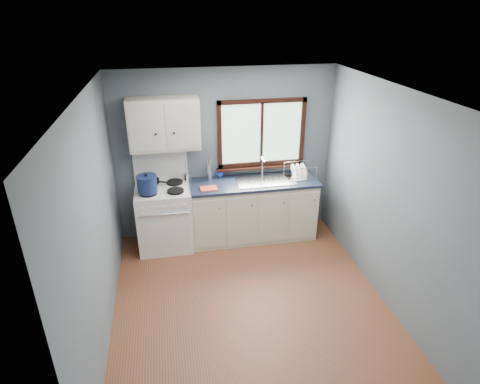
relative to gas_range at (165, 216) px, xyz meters
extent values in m
cube|color=brown|center=(0.95, -1.47, -0.50)|extent=(3.20, 3.60, 0.02)
cube|color=white|center=(0.95, -1.47, 2.02)|extent=(3.20, 3.60, 0.02)
cube|color=slate|center=(0.95, 0.34, 0.76)|extent=(3.20, 0.02, 2.50)
cube|color=slate|center=(0.95, -3.28, 0.76)|extent=(3.20, 0.02, 2.50)
cube|color=slate|center=(-0.66, -1.47, 0.76)|extent=(0.02, 3.60, 2.50)
cube|color=slate|center=(2.56, -1.47, 0.76)|extent=(0.02, 3.60, 2.50)
cube|color=white|center=(0.00, -0.01, -0.03)|extent=(0.76, 0.65, 0.92)
cube|color=white|center=(0.00, 0.30, 0.65)|extent=(0.76, 0.05, 0.44)
cube|color=silver|center=(0.00, -0.01, 0.43)|extent=(0.72, 0.59, 0.01)
cylinder|color=black|center=(-0.18, -0.16, 0.45)|extent=(0.23, 0.23, 0.03)
cylinder|color=black|center=(0.18, -0.16, 0.45)|extent=(0.23, 0.23, 0.03)
cylinder|color=black|center=(-0.18, 0.14, 0.45)|extent=(0.23, 0.23, 0.03)
cylinder|color=black|center=(0.18, 0.14, 0.45)|extent=(0.23, 0.23, 0.03)
cylinder|color=silver|center=(0.00, -0.35, 0.21)|extent=(0.66, 0.02, 0.02)
cube|color=silver|center=(0.00, -0.33, -0.09)|extent=(0.66, 0.01, 0.55)
cube|color=beige|center=(1.31, 0.02, -0.05)|extent=(1.85, 0.60, 0.88)
cube|color=black|center=(1.31, 0.04, -0.45)|extent=(1.85, 0.54, 0.08)
cube|color=black|center=(1.31, 0.02, 0.41)|extent=(1.89, 0.64, 0.04)
cube|color=silver|center=(1.49, 0.02, 0.43)|extent=(0.84, 0.46, 0.01)
cube|color=silver|center=(1.29, 0.02, 0.36)|extent=(0.36, 0.40, 0.14)
cube|color=silver|center=(1.69, 0.02, 0.36)|extent=(0.36, 0.40, 0.14)
cylinder|color=silver|center=(1.49, 0.22, 0.57)|extent=(0.02, 0.02, 0.28)
cylinder|color=silver|center=(1.49, 0.15, 0.70)|extent=(0.02, 0.16, 0.02)
sphere|color=silver|center=(1.49, 0.22, 0.71)|extent=(0.04, 0.04, 0.04)
cube|color=#9EC6A8|center=(1.49, 0.32, 1.06)|extent=(1.22, 0.01, 0.92)
cube|color=black|center=(1.49, 0.30, 1.53)|extent=(1.30, 0.05, 0.06)
cube|color=black|center=(1.49, 0.30, 0.59)|extent=(1.30, 0.05, 0.06)
cube|color=black|center=(0.87, 0.30, 1.06)|extent=(0.06, 0.05, 1.00)
cube|color=black|center=(2.10, 0.30, 1.06)|extent=(0.06, 0.05, 1.00)
cube|color=black|center=(1.49, 0.30, 1.06)|extent=(0.03, 0.05, 0.92)
cube|color=black|center=(1.49, 0.27, 0.54)|extent=(1.36, 0.10, 0.03)
cube|color=beige|center=(0.10, 0.16, 1.31)|extent=(0.95, 0.32, 0.70)
cube|color=beige|center=(-0.14, -0.01, 1.31)|extent=(0.44, 0.01, 0.62)
cube|color=beige|center=(0.34, -0.01, 1.31)|extent=(0.44, 0.01, 0.62)
sphere|color=black|center=(-0.02, -0.02, 1.23)|extent=(0.03, 0.03, 0.03)
sphere|color=black|center=(0.22, -0.02, 1.23)|extent=(0.03, 0.03, 0.03)
cylinder|color=black|center=(-0.16, 0.15, 0.49)|extent=(0.33, 0.33, 0.05)
cube|color=black|center=(0.01, 0.09, 0.49)|extent=(0.15, 0.07, 0.02)
cylinder|color=#17224B|center=(-0.19, -0.16, 0.58)|extent=(0.35, 0.35, 0.22)
cylinder|color=#17224B|center=(-0.19, -0.16, 0.69)|extent=(0.36, 0.36, 0.02)
sphere|color=black|center=(-0.19, -0.16, 0.71)|extent=(0.05, 0.05, 0.04)
cylinder|color=silver|center=(0.37, 0.20, 0.49)|extent=(0.13, 0.13, 0.13)
cylinder|color=silver|center=(0.39, 0.22, 0.63)|extent=(0.01, 0.01, 0.20)
cylinder|color=silver|center=(0.35, 0.21, 0.65)|extent=(0.01, 0.01, 0.23)
cylinder|color=silver|center=(0.38, 0.19, 0.62)|extent=(0.01, 0.01, 0.18)
cylinder|color=silver|center=(0.69, 0.20, 0.59)|extent=(0.09, 0.09, 0.32)
imported|color=blue|center=(0.86, 0.25, 0.56)|extent=(0.13, 0.13, 0.27)
cube|color=#EC5639|center=(0.64, -0.13, 0.43)|extent=(0.23, 0.17, 0.02)
cube|color=silver|center=(2.02, 0.05, 0.43)|extent=(0.44, 0.35, 0.01)
cylinder|color=silver|center=(1.84, -0.12, 0.52)|extent=(0.01, 0.01, 0.20)
cylinder|color=silver|center=(2.23, -0.08, 0.52)|extent=(0.01, 0.01, 0.20)
cylinder|color=silver|center=(1.81, 0.17, 0.52)|extent=(0.01, 0.01, 0.20)
cylinder|color=silver|center=(2.20, 0.21, 0.52)|extent=(0.01, 0.01, 0.20)
cylinder|color=silver|center=(2.04, -0.10, 0.62)|extent=(0.39, 0.05, 0.01)
cylinder|color=silver|center=(2.01, 0.19, 0.62)|extent=(0.39, 0.05, 0.01)
cylinder|color=white|center=(1.92, 0.04, 0.53)|extent=(0.08, 0.22, 0.21)
cylinder|color=white|center=(2.00, 0.05, 0.53)|extent=(0.08, 0.22, 0.21)
cylinder|color=white|center=(2.08, 0.05, 0.53)|extent=(0.08, 0.22, 0.21)
camera|label=1|loc=(0.14, -5.19, 2.77)|focal=30.00mm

